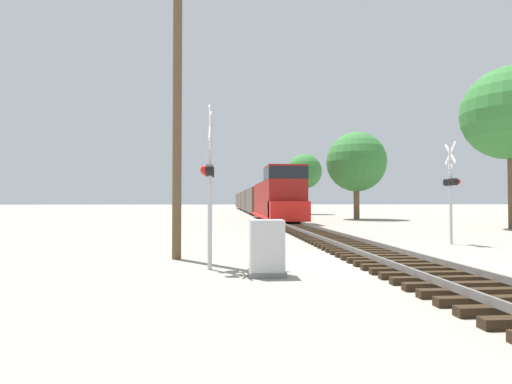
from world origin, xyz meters
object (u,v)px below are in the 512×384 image
object	(u,v)px
crossing_signal_near	(209,177)
tree_far_right	(510,113)
crossing_signal_far	(451,185)
relay_cabinet	(267,248)
tree_deep_background	(304,172)
tree_mid_background	(356,162)
freight_train	(252,201)
utility_pole	(177,96)

from	to	relation	value
crossing_signal_near	tree_far_right	size ratio (longest dim) A/B	0.41
crossing_signal_far	relay_cabinet	size ratio (longest dim) A/B	3.16
crossing_signal_near	tree_deep_background	size ratio (longest dim) A/B	0.51
tree_far_right	tree_mid_background	bearing A→B (deg)	110.09
crossing_signal_far	tree_deep_background	bearing A→B (deg)	2.19
freight_train	crossing_signal_near	bearing A→B (deg)	-95.57
tree_far_right	tree_deep_background	distance (m)	30.94
freight_train	crossing_signal_near	world-z (taller)	freight_train
crossing_signal_near	relay_cabinet	size ratio (longest dim) A/B	3.16
crossing_signal_near	tree_far_right	bearing A→B (deg)	126.88
relay_cabinet	tree_deep_background	xyz separation A→B (m)	(10.26, 44.58, 5.23)
crossing_signal_far	tree_deep_background	world-z (taller)	tree_deep_background
crossing_signal_far	relay_cabinet	distance (m)	10.78
crossing_signal_far	freight_train	bearing A→B (deg)	10.27
crossing_signal_near	utility_pole	distance (m)	3.48
relay_cabinet	tree_mid_background	xyz separation A→B (m)	(12.23, 28.95, 5.02)
tree_far_right	crossing_signal_far	bearing A→B (deg)	-137.64
crossing_signal_far	tree_far_right	world-z (taller)	tree_far_right
crossing_signal_far	utility_pole	bearing A→B (deg)	111.74
tree_mid_background	tree_deep_background	size ratio (longest dim) A/B	1.04
crossing_signal_near	crossing_signal_far	bearing A→B (deg)	119.58
crossing_signal_near	tree_mid_background	xyz separation A→B (m)	(13.65, 27.94, 3.23)
tree_far_right	freight_train	bearing A→B (deg)	108.59
freight_train	tree_mid_background	distance (m)	27.73
crossing_signal_near	tree_far_right	distance (m)	23.80
freight_train	tree_deep_background	distance (m)	12.97
crossing_signal_far	tree_deep_background	size ratio (longest dim) A/B	0.51
freight_train	relay_cabinet	world-z (taller)	freight_train
tree_mid_background	tree_deep_background	distance (m)	15.75
freight_train	tree_deep_background	world-z (taller)	tree_deep_background
tree_mid_background	freight_train	bearing A→B (deg)	107.75
relay_cabinet	utility_pole	xyz separation A→B (m)	(-2.48, 3.01, 4.43)
freight_train	utility_pole	bearing A→B (deg)	-96.93
utility_pole	relay_cabinet	bearing A→B (deg)	-50.48
crossing_signal_near	utility_pole	bearing A→B (deg)	-150.68
utility_pole	tree_mid_background	xyz separation A→B (m)	(14.71, 25.95, 0.59)
utility_pole	tree_deep_background	size ratio (longest dim) A/B	1.19
relay_cabinet	crossing_signal_near	bearing A→B (deg)	144.50
tree_mid_background	utility_pole	bearing A→B (deg)	-119.55
freight_train	tree_deep_background	bearing A→B (deg)	-58.70
crossing_signal_near	tree_mid_background	distance (m)	31.27
crossing_signal_far	tree_mid_background	distance (m)	23.13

